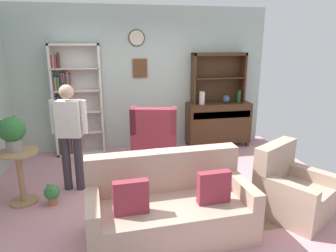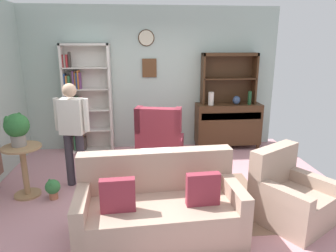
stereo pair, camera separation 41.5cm
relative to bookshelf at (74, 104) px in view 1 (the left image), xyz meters
The scene contains 18 objects.
ground_plane 2.57m from the bookshelf, 54.95° to the right, with size 5.40×4.60×0.02m, color #C68C93.
wall_back 1.44m from the bookshelf, ahead, with size 5.00×0.09×2.80m.
area_rug 2.91m from the bookshelf, 55.13° to the right, with size 2.34×1.67×0.01m, color #846651.
bookshelf is the anchor object (origin of this frame).
sideboard 2.90m from the bookshelf, ahead, with size 1.30×0.45×0.92m.
sideboard_hutch 2.92m from the bookshelf, ahead, with size 1.10×0.26×1.00m.
vase_tall 2.48m from the bookshelf, ahead, with size 0.11×0.11×0.26m, color beige.
vase_round 3.00m from the bookshelf, ahead, with size 0.15×0.15×0.17m, color #33476B.
bottle_wine 3.26m from the bookshelf, ahead, with size 0.07×0.07×0.26m, color #194223.
couch_floral 3.22m from the bookshelf, 66.65° to the right, with size 1.84×0.94×0.90m.
armchair_floral 4.04m from the bookshelf, 44.49° to the right, with size 1.05×1.06×0.88m.
wingback_chair 1.72m from the bookshelf, 28.32° to the right, with size 0.94×0.96×1.05m.
plant_stand 1.98m from the bookshelf, 107.17° to the right, with size 0.52×0.52×0.74m.
potted_plant_large 1.90m from the bookshelf, 108.51° to the right, with size 0.33×0.33×0.45m.
potted_plant_small 2.14m from the bookshelf, 94.93° to the right, with size 0.20×0.20×0.28m.
person_reading 1.56m from the bookshelf, 87.08° to the right, with size 0.53×0.27×1.56m.
coffee_table 2.53m from the bookshelf, 53.72° to the right, with size 0.80×0.50×0.42m.
book_stack 2.43m from the bookshelf, 53.84° to the right, with size 0.16×0.12×0.06m.
Camera 1 is at (-0.73, -3.93, 2.11)m, focal length 32.41 mm.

